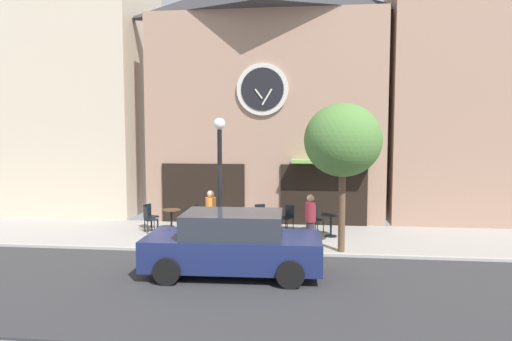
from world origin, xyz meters
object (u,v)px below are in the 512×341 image
object	(u,v)px
cafe_table_center	(270,219)
cafe_chair_corner	(261,215)
pedestrian_orange	(211,216)
cafe_table_center_left	(331,221)
street_lamp	(220,182)
cafe_table_rightmost	(171,216)
cafe_chair_near_lamp	(188,218)
cafe_chair_by_entrance	(288,216)
cafe_chair_right_end	(315,217)
parked_car_navy	(233,244)
cafe_chair_curbside	(149,214)
cafe_chair_facing_wall	(194,215)
cafe_chair_near_tree	(149,218)
pedestrian_maroon	(310,221)
street_tree	(343,141)

from	to	relation	value
cafe_table_center	cafe_chair_corner	xyz separation A→B (m)	(-0.42, 0.71, 0.01)
pedestrian_orange	cafe_table_center_left	bearing A→B (deg)	17.94
cafe_table_center	pedestrian_orange	xyz separation A→B (m)	(-1.80, -1.44, 0.35)
street_lamp	pedestrian_orange	size ratio (longest dim) A/B	2.36
cafe_table_rightmost	cafe_chair_near_lamp	xyz separation A→B (m)	(0.74, -0.42, 0.02)
cafe_table_rightmost	cafe_chair_by_entrance	world-z (taller)	cafe_chair_by_entrance
cafe_table_rightmost	cafe_chair_right_end	world-z (taller)	cafe_chair_right_end
cafe_chair_near_lamp	cafe_chair_right_end	bearing A→B (deg)	9.11
cafe_chair_by_entrance	street_lamp	bearing A→B (deg)	-127.96
pedestrian_orange	parked_car_navy	bearing A→B (deg)	-68.27
cafe_table_center_left	cafe_chair_curbside	distance (m)	6.55
cafe_table_rightmost	cafe_chair_facing_wall	bearing A→B (deg)	16.08
cafe_chair_near_lamp	cafe_chair_facing_wall	bearing A→B (deg)	87.33
cafe_chair_by_entrance	cafe_chair_curbside	xyz separation A→B (m)	(-5.04, -0.33, 0.00)
cafe_table_center_left	cafe_chair_near_lamp	distance (m)	4.94
cafe_chair_near_tree	street_lamp	bearing A→B (deg)	-29.05
cafe_table_center	cafe_chair_near_lamp	size ratio (longest dim) A/B	0.83
cafe_table_rightmost	pedestrian_orange	size ratio (longest dim) A/B	0.44
cafe_table_center	pedestrian_maroon	bearing A→B (deg)	-55.91
street_tree	pedestrian_maroon	xyz separation A→B (m)	(-0.91, 0.09, -2.41)
street_lamp	cafe_chair_right_end	world-z (taller)	street_lamp
cafe_chair_right_end	cafe_table_center_left	bearing A→B (deg)	-53.87
cafe_chair_facing_wall	cafe_chair_near_lamp	world-z (taller)	same
cafe_chair_right_end	cafe_chair_near_tree	xyz separation A→B (m)	(-5.82, -0.81, 0.00)
pedestrian_orange	cafe_chair_right_end	bearing A→B (deg)	30.28
cafe_table_center_left	cafe_chair_near_tree	bearing A→B (deg)	-179.07
pedestrian_maroon	pedestrian_orange	xyz separation A→B (m)	(-3.16, 0.57, 0.00)
cafe_chair_curbside	pedestrian_orange	world-z (taller)	pedestrian_orange
cafe_chair_corner	cafe_chair_near_tree	size ratio (longest dim) A/B	1.00
cafe_chair_right_end	parked_car_navy	world-z (taller)	parked_car_navy
cafe_chair_near_lamp	cafe_chair_near_tree	distance (m)	1.40
cafe_chair_by_entrance	cafe_chair_near_tree	world-z (taller)	same
street_lamp	cafe_table_center_left	size ratio (longest dim) A/B	5.21
street_tree	parked_car_navy	size ratio (longest dim) A/B	1.00
parked_car_navy	street_tree	bearing A→B (deg)	41.15
cafe_table_rightmost	parked_car_navy	xyz separation A→B (m)	(3.06, -4.79, 0.25)
cafe_chair_facing_wall	parked_car_navy	xyz separation A→B (m)	(2.29, -5.01, 0.23)
cafe_chair_near_lamp	cafe_chair_right_end	world-z (taller)	same
street_tree	cafe_table_center_left	bearing A→B (deg)	96.16
parked_car_navy	cafe_chair_by_entrance	bearing A→B (deg)	77.79
street_lamp	cafe_chair_by_entrance	distance (m)	3.55
cafe_table_rightmost	parked_car_navy	size ratio (longest dim) A/B	0.17
cafe_chair_curbside	pedestrian_maroon	world-z (taller)	pedestrian_maroon
cafe_table_center_left	street_tree	bearing A→B (deg)	-83.84
cafe_table_center_left	cafe_chair_curbside	bearing A→B (deg)	175.45
street_tree	cafe_chair_corner	distance (m)	4.75
cafe_chair_facing_wall	cafe_chair_near_lamp	distance (m)	0.64
cafe_table_rightmost	cafe_chair_near_tree	bearing A→B (deg)	-141.98
cafe_chair_near_tree	parked_car_navy	distance (m)	5.67
cafe_table_rightmost	pedestrian_orange	world-z (taller)	pedestrian_orange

